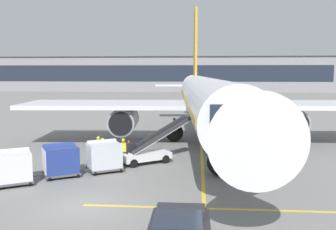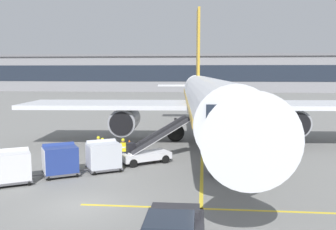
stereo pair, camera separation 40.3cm
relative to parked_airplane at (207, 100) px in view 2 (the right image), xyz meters
The scene contains 13 objects.
ground_plane 17.30m from the parked_airplane, 109.92° to the right, with size 600.00×600.00×0.00m, color slate.
parked_airplane is the anchor object (origin of this frame).
belt_loader 8.84m from the parked_airplane, 118.92° to the right, with size 5.05×4.05×3.07m.
baggage_cart_lead 12.03m from the parked_airplane, 123.57° to the right, with size 2.75×2.40×1.91m.
baggage_cart_second 14.38m from the parked_airplane, 128.27° to the right, with size 2.75×2.40×1.91m.
baggage_cart_third 17.03m from the parked_airplane, 129.94° to the right, with size 2.75×2.40×1.91m.
ground_crew_by_loader 10.04m from the parked_airplane, 125.72° to the right, with size 0.56×0.30×1.74m.
ground_crew_by_carts 10.77m from the parked_airplane, 136.19° to the right, with size 0.53×0.37×1.74m.
ground_crew_marshaller 10.87m from the parked_airplane, 132.16° to the right, with size 0.57×0.30×1.74m.
safety_cone_engine_keepout 7.66m from the parked_airplane, 154.78° to the right, with size 0.66×0.66×0.75m.
apron_guidance_line_lead_in 3.86m from the parked_airplane, 115.38° to the right, with size 0.20×110.00×0.01m.
apron_guidance_line_stop_bar 16.15m from the parked_airplane, 89.82° to the right, with size 12.00×0.20×0.01m.
terminal_building 91.42m from the parked_airplane, 98.58° to the left, with size 107.38×20.69×11.40m.
Camera 2 is at (5.48, -16.31, 6.20)m, focal length 40.12 mm.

